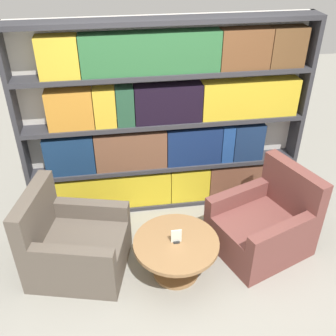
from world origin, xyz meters
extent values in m
plane|color=gray|center=(0.00, 0.00, 0.00)|extent=(14.00, 14.00, 0.00)
cube|color=silver|center=(0.00, 1.57, 1.12)|extent=(3.21, 0.05, 2.25)
cube|color=#333338|center=(-1.58, 1.44, 1.12)|extent=(0.05, 0.30, 2.25)
cube|color=#333338|center=(1.58, 1.44, 1.12)|extent=(0.05, 0.30, 2.25)
cube|color=#333338|center=(0.00, 1.44, 0.03)|extent=(3.11, 0.30, 0.05)
cube|color=#333338|center=(0.00, 1.44, 0.56)|extent=(3.11, 0.30, 0.05)
cube|color=#333338|center=(0.00, 1.44, 1.12)|extent=(3.11, 0.30, 0.05)
cube|color=#333338|center=(0.00, 1.44, 1.69)|extent=(3.11, 0.30, 0.05)
cube|color=#333338|center=(0.00, 1.44, 2.22)|extent=(3.11, 0.30, 0.05)
cube|color=gold|center=(-0.66, 1.42, 0.27)|extent=(1.42, 0.20, 0.44)
cube|color=gold|center=(0.30, 1.42, 0.27)|extent=(0.48, 0.20, 0.44)
cube|color=brown|center=(0.90, 1.42, 0.27)|extent=(0.71, 0.20, 0.44)
cube|color=navy|center=(-1.10, 1.42, 0.81)|extent=(0.55, 0.20, 0.45)
cube|color=brown|center=(-0.41, 1.42, 0.81)|extent=(0.81, 0.20, 0.45)
cube|color=navy|center=(0.33, 1.42, 0.81)|extent=(0.64, 0.20, 0.45)
cube|color=navy|center=(0.73, 1.42, 0.81)|extent=(0.14, 0.20, 0.45)
cube|color=navy|center=(0.98, 1.42, 0.81)|extent=(0.36, 0.20, 0.45)
cube|color=#C9832B|center=(-1.02, 1.42, 1.36)|extent=(0.48, 0.20, 0.42)
cube|color=gold|center=(-0.66, 1.42, 1.36)|extent=(0.23, 0.20, 0.42)
cube|color=#244C34|center=(-0.44, 1.42, 1.36)|extent=(0.19, 0.20, 0.42)
cube|color=black|center=(0.03, 1.42, 1.36)|extent=(0.73, 0.20, 0.42)
cube|color=gold|center=(0.95, 1.42, 1.36)|extent=(1.09, 0.20, 0.42)
cube|color=gold|center=(-1.06, 1.42, 1.92)|extent=(0.40, 0.20, 0.41)
cube|color=#2E6A39|center=(-0.15, 1.42, 1.92)|extent=(1.41, 0.20, 0.41)
cube|color=brown|center=(0.83, 1.42, 1.92)|extent=(0.53, 0.20, 0.41)
cube|color=brown|center=(1.29, 1.42, 1.92)|extent=(0.38, 0.20, 0.41)
cube|color=brown|center=(-1.03, 0.48, 0.20)|extent=(1.09, 1.01, 0.40)
cube|color=brown|center=(-1.40, 0.58, 0.66)|extent=(0.34, 0.81, 0.52)
cube|color=brown|center=(-1.05, 0.13, 0.49)|extent=(0.78, 0.31, 0.19)
cube|color=brown|center=(-0.87, 0.80, 0.49)|extent=(0.78, 0.31, 0.19)
cube|color=brown|center=(0.88, 0.48, 0.20)|extent=(1.14, 1.08, 0.40)
cube|color=brown|center=(1.24, 0.62, 0.66)|extent=(0.42, 0.80, 0.52)
cube|color=brown|center=(0.69, 0.78, 0.49)|extent=(0.77, 0.39, 0.19)
cube|color=brown|center=(0.94, 0.14, 0.49)|extent=(0.77, 0.39, 0.19)
cylinder|color=olive|center=(-0.07, 0.25, 0.19)|extent=(0.15, 0.15, 0.39)
cylinder|color=olive|center=(-0.07, 0.25, 0.01)|extent=(0.46, 0.46, 0.03)
cylinder|color=olive|center=(-0.07, 0.25, 0.41)|extent=(0.84, 0.84, 0.04)
cube|color=black|center=(-0.07, 0.25, 0.43)|extent=(0.06, 0.06, 0.01)
cube|color=silver|center=(-0.07, 0.25, 0.50)|extent=(0.10, 0.01, 0.15)
camera|label=1|loc=(-0.58, -2.49, 3.10)|focal=42.00mm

